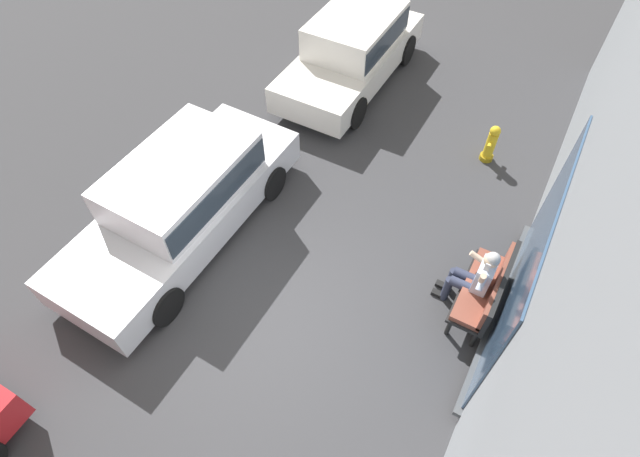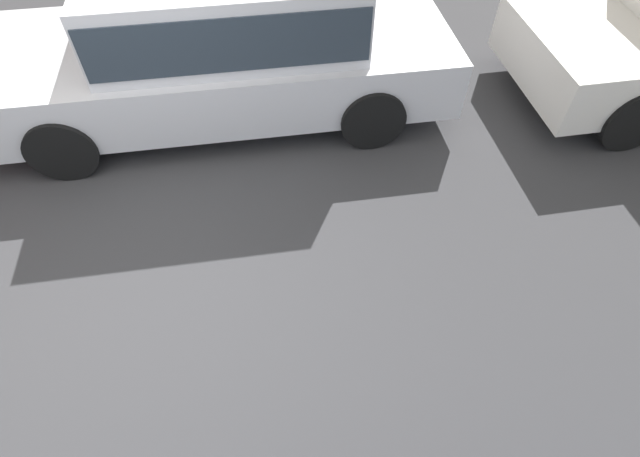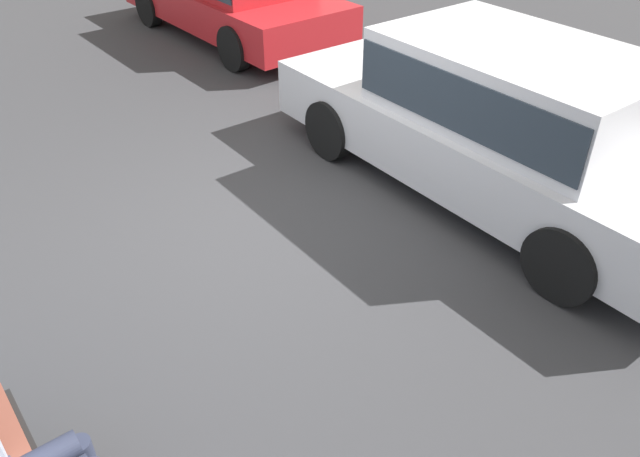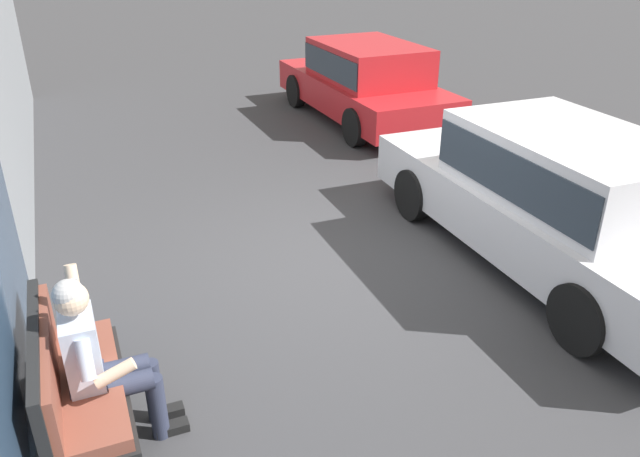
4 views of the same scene
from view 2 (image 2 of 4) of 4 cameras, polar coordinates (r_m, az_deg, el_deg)
The scene contains 2 objects.
ground_plane at distance 4.38m, azimuth -19.13°, elevation -3.92°, with size 60.00×60.00×0.00m, color #38383A.
parked_car_mid at distance 5.28m, azimuth -11.28°, elevation 20.60°, with size 4.71×1.88×1.51m.
Camera 2 is at (-1.01, 2.60, 3.38)m, focal length 28.00 mm.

